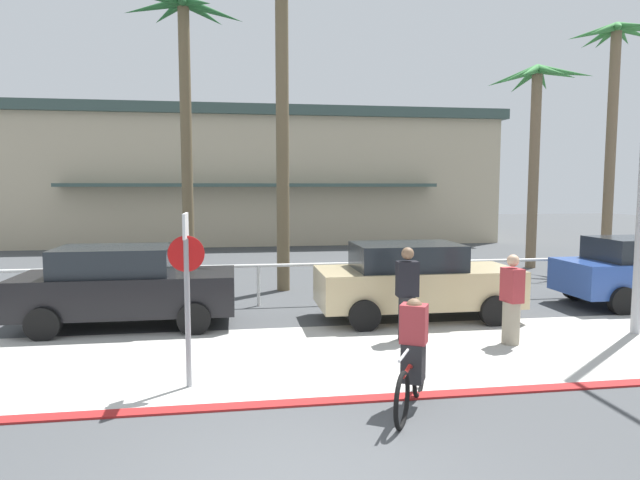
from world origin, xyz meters
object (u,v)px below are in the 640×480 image
palm_tree_2 (536,113)px  palm_tree_3 (614,84)px  car_tan_2 (414,280)px  pedestrian_0 (512,303)px  car_black_1 (125,286)px  cyclist_red_0 (413,357)px  palm_tree_0 (185,71)px  palm_tree_1 (284,51)px  pedestrian_1 (407,297)px  stop_sign_bike_lane (187,275)px

palm_tree_2 → palm_tree_3: (3.05, 0.06, 1.12)m
car_tan_2 → pedestrian_0: pedestrian_0 is taller
car_black_1 → cyclist_red_0: 6.82m
cyclist_red_0 → pedestrian_0: pedestrian_0 is taller
cyclist_red_0 → palm_tree_3: bearing=46.0°
palm_tree_0 → car_black_1: (-0.79, -6.37, -5.69)m
palm_tree_1 → pedestrian_1: 8.20m
palm_tree_0 → car_black_1: bearing=-97.0°
car_black_1 → car_tan_2: 6.21m
palm_tree_3 → pedestrian_0: palm_tree_3 is taller
stop_sign_bike_lane → cyclist_red_0: 3.37m
cyclist_red_0 → palm_tree_0: bearing=108.5°
palm_tree_0 → palm_tree_3: size_ratio=1.00×
stop_sign_bike_lane → palm_tree_0: bearing=94.6°
palm_tree_1 → palm_tree_0: bearing=136.2°
palm_tree_3 → cyclist_red_0: (-11.31, -11.71, -5.94)m
palm_tree_1 → car_black_1: palm_tree_1 is taller
palm_tree_2 → car_tan_2: palm_tree_2 is taller
stop_sign_bike_lane → palm_tree_0: (-0.82, 10.21, 4.89)m
palm_tree_1 → pedestrian_0: 9.19m
palm_tree_0 → pedestrian_0: size_ratio=5.21×
palm_tree_2 → car_black_1: size_ratio=1.64×
palm_tree_0 → cyclist_red_0: (3.81, -11.40, -5.87)m
cyclist_red_0 → palm_tree_1: bearing=96.1°
palm_tree_0 → pedestrian_0: (6.55, -8.85, -5.78)m
palm_tree_3 → pedestrian_0: (-8.57, -9.16, -5.85)m
stop_sign_bike_lane → palm_tree_1: palm_tree_1 is taller
car_black_1 → pedestrian_0: size_ratio=2.60×
palm_tree_3 → car_black_1: (-15.91, -6.67, -5.77)m
car_tan_2 → pedestrian_0: bearing=-63.2°
palm_tree_3 → pedestrian_0: size_ratio=5.18×
palm_tree_2 → car_black_1: 15.19m
car_black_1 → pedestrian_0: 7.75m
palm_tree_2 → pedestrian_0: palm_tree_2 is taller
stop_sign_bike_lane → palm_tree_1: 9.17m
stop_sign_bike_lane → palm_tree_0: palm_tree_0 is taller
palm_tree_1 → palm_tree_3: 12.60m
palm_tree_2 → pedestrian_1: palm_tree_2 is taller
cyclist_red_0 → pedestrian_1: bearing=73.8°
stop_sign_bike_lane → palm_tree_2: (11.25, 10.46, 3.84)m
stop_sign_bike_lane → car_tan_2: (4.61, 3.59, -0.81)m
palm_tree_0 → palm_tree_2: palm_tree_0 is taller
palm_tree_1 → pedestrian_1: (1.82, -5.52, -5.79)m
palm_tree_2 → stop_sign_bike_lane: bearing=-137.1°
cyclist_red_0 → stop_sign_bike_lane: bearing=158.3°
palm_tree_0 → pedestrian_0: palm_tree_0 is taller
cyclist_red_0 → pedestrian_0: bearing=43.0°
stop_sign_bike_lane → pedestrian_1: bearing=26.1°
palm_tree_0 → palm_tree_3: bearing=1.2°
palm_tree_3 → palm_tree_1: bearing=-165.8°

